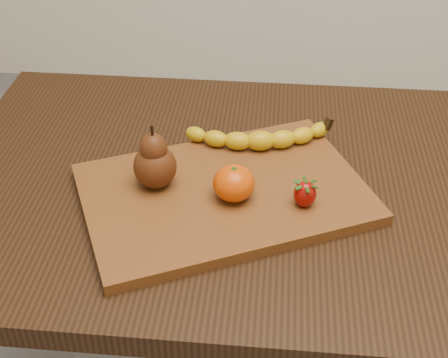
# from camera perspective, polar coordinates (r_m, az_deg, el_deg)

# --- Properties ---
(table) EXTENTS (1.00, 0.70, 0.76)m
(table) POSITION_cam_1_polar(r_m,az_deg,el_deg) (1.13, 0.68, -3.91)
(table) COLOR black
(table) RESTS_ON ground
(cutting_board) EXTENTS (0.53, 0.46, 0.02)m
(cutting_board) POSITION_cam_1_polar(r_m,az_deg,el_deg) (1.02, 0.00, -1.35)
(cutting_board) COLOR brown
(cutting_board) RESTS_ON table
(banana) EXTENTS (0.23, 0.09, 0.04)m
(banana) POSITION_cam_1_polar(r_m,az_deg,el_deg) (1.10, 3.34, 3.52)
(banana) COLOR #CEA909
(banana) RESTS_ON cutting_board
(pear) EXTENTS (0.08, 0.08, 0.11)m
(pear) POSITION_cam_1_polar(r_m,az_deg,el_deg) (1.00, -6.40, 2.08)
(pear) COLOR #4B210C
(pear) RESTS_ON cutting_board
(mandarin) EXTENTS (0.07, 0.07, 0.06)m
(mandarin) POSITION_cam_1_polar(r_m,az_deg,el_deg) (0.98, 0.91, -0.38)
(mandarin) COLOR #CC4202
(mandarin) RESTS_ON cutting_board
(strawberry) EXTENTS (0.05, 0.05, 0.04)m
(strawberry) POSITION_cam_1_polar(r_m,az_deg,el_deg) (0.98, 7.42, -1.28)
(strawberry) COLOR #920904
(strawberry) RESTS_ON cutting_board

